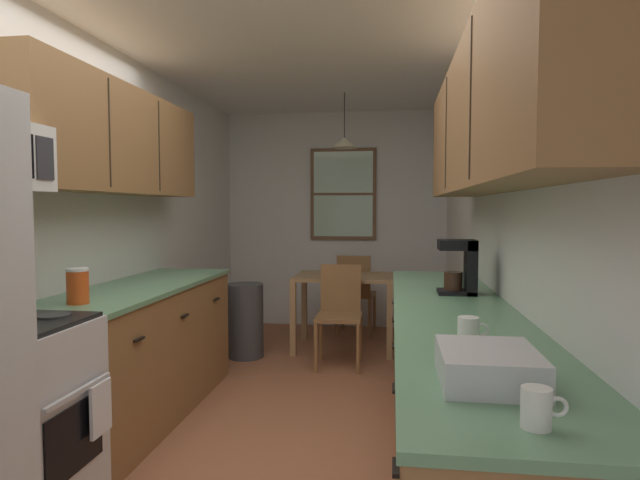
# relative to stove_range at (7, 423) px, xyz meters

# --- Properties ---
(ground_plane) EXTENTS (12.00, 12.00, 0.00)m
(ground_plane) POSITION_rel_stove_range_xyz_m (0.99, 1.64, -0.47)
(ground_plane) COLOR #995B3D
(wall_left) EXTENTS (0.10, 9.00, 2.55)m
(wall_left) POSITION_rel_stove_range_xyz_m (-0.36, 1.64, 0.80)
(wall_left) COLOR silver
(wall_left) RESTS_ON ground
(wall_right) EXTENTS (0.10, 9.00, 2.55)m
(wall_right) POSITION_rel_stove_range_xyz_m (2.34, 1.64, 0.80)
(wall_right) COLOR silver
(wall_right) RESTS_ON ground
(wall_back) EXTENTS (4.40, 0.10, 2.55)m
(wall_back) POSITION_rel_stove_range_xyz_m (0.99, 4.29, 0.80)
(wall_back) COLOR silver
(wall_back) RESTS_ON ground
(ceiling_slab) EXTENTS (4.40, 9.00, 0.08)m
(ceiling_slab) POSITION_rel_stove_range_xyz_m (0.99, 1.64, 2.12)
(ceiling_slab) COLOR white
(stove_range) EXTENTS (0.66, 0.58, 1.10)m
(stove_range) POSITION_rel_stove_range_xyz_m (0.00, 0.00, 0.00)
(stove_range) COLOR silver
(stove_range) RESTS_ON ground
(counter_left) EXTENTS (0.64, 1.95, 0.90)m
(counter_left) POSITION_rel_stove_range_xyz_m (-0.01, 1.27, -0.02)
(counter_left) COLOR olive
(counter_left) RESTS_ON ground
(upper_cabinets_left) EXTENTS (0.33, 2.03, 0.69)m
(upper_cabinets_left) POSITION_rel_stove_range_xyz_m (-0.15, 1.22, 1.38)
(upper_cabinets_left) COLOR olive
(counter_right) EXTENTS (0.64, 3.28, 0.90)m
(counter_right) POSITION_rel_stove_range_xyz_m (1.99, 0.67, -0.02)
(counter_right) COLOR olive
(counter_right) RESTS_ON ground
(upper_cabinets_right) EXTENTS (0.33, 2.96, 0.70)m
(upper_cabinets_right) POSITION_rel_stove_range_xyz_m (2.13, 0.62, 1.38)
(upper_cabinets_right) COLOR olive
(dining_table) EXTENTS (0.97, 0.71, 0.74)m
(dining_table) POSITION_rel_stove_range_xyz_m (1.19, 3.20, 0.15)
(dining_table) COLOR #A87F51
(dining_table) RESTS_ON ground
(dining_chair_near) EXTENTS (0.40, 0.40, 0.90)m
(dining_chair_near) POSITION_rel_stove_range_xyz_m (1.20, 2.63, 0.03)
(dining_chair_near) COLOR olive
(dining_chair_near) RESTS_ON ground
(dining_chair_far) EXTENTS (0.44, 0.44, 0.90)m
(dining_chair_far) POSITION_rel_stove_range_xyz_m (1.27, 3.76, 0.03)
(dining_chair_far) COLOR olive
(dining_chair_far) RESTS_ON ground
(pendant_light) EXTENTS (0.27, 0.27, 0.54)m
(pendant_light) POSITION_rel_stove_range_xyz_m (1.19, 3.20, 1.59)
(pendant_light) COLOR black
(back_window) EXTENTS (0.78, 0.05, 1.08)m
(back_window) POSITION_rel_stove_range_xyz_m (1.09, 4.21, 1.11)
(back_window) COLOR brown
(trash_bin) EXTENTS (0.34, 0.34, 0.70)m
(trash_bin) POSITION_rel_stove_range_xyz_m (0.29, 2.77, -0.12)
(trash_bin) COLOR #3F3F42
(trash_bin) RESTS_ON ground
(storage_canister) EXTENTS (0.12, 0.12, 0.19)m
(storage_canister) POSITION_rel_stove_range_xyz_m (-0.01, 0.56, 0.52)
(storage_canister) COLOR #D84C19
(storage_canister) RESTS_ON counter_left
(dish_towel) EXTENTS (0.02, 0.16, 0.24)m
(dish_towel) POSITION_rel_stove_range_xyz_m (0.35, 0.15, 0.03)
(dish_towel) COLOR white
(coffee_maker) EXTENTS (0.22, 0.18, 0.33)m
(coffee_maker) POSITION_rel_stove_range_xyz_m (2.08, 1.16, 0.60)
(coffee_maker) COLOR black
(coffee_maker) RESTS_ON counter_right
(mug_by_coffeemaker) EXTENTS (0.12, 0.08, 0.10)m
(mug_by_coffeemaker) POSITION_rel_stove_range_xyz_m (1.96, -0.04, 0.48)
(mug_by_coffeemaker) COLOR white
(mug_by_coffeemaker) RESTS_ON counter_right
(mug_spare) EXTENTS (0.11, 0.07, 0.10)m
(mug_spare) POSITION_rel_stove_range_xyz_m (2.01, -0.80, 0.48)
(mug_spare) COLOR white
(mug_spare) RESTS_ON counter_right
(dish_rack) EXTENTS (0.28, 0.34, 0.10)m
(dish_rack) POSITION_rel_stove_range_xyz_m (1.95, -0.48, 0.48)
(dish_rack) COLOR silver
(dish_rack) RESTS_ON counter_right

